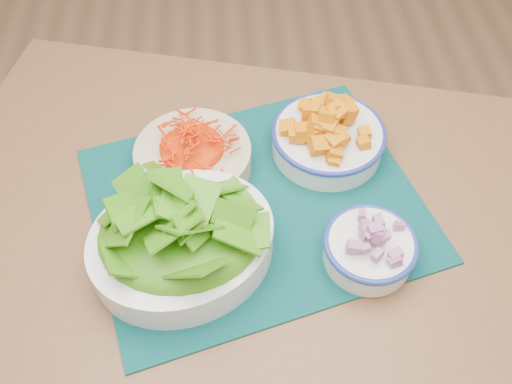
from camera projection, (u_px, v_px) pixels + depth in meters
table at (278, 264)px, 1.03m from camera, size 1.44×1.14×0.75m
placemat at (256, 203)px, 1.00m from camera, size 0.65×0.58×0.00m
carrot_bowl at (193, 153)px, 1.02m from camera, size 0.25×0.25×0.08m
squash_bowl at (329, 132)px, 1.03m from camera, size 0.23×0.23×0.10m
lettuce_bowl at (181, 235)px, 0.88m from camera, size 0.37×0.35×0.13m
onion_bowl at (370, 245)px, 0.90m from camera, size 0.17×0.17×0.08m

